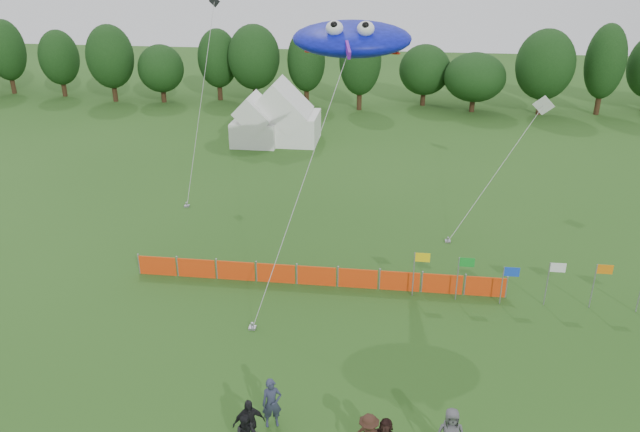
# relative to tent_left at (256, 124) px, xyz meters

# --- Properties ---
(ground) EXTENTS (160.00, 160.00, 0.00)m
(ground) POSITION_rel_tent_left_xyz_m (8.57, -31.60, -1.65)
(ground) COLOR #234C16
(ground) RESTS_ON ground
(treeline) EXTENTS (104.57, 8.78, 8.36)m
(treeline) POSITION_rel_tent_left_xyz_m (10.18, 13.32, 2.54)
(treeline) COLOR #382314
(treeline) RESTS_ON ground
(tent_left) EXTENTS (3.70, 3.70, 3.26)m
(tent_left) POSITION_rel_tent_left_xyz_m (0.00, 0.00, 0.00)
(tent_left) COLOR white
(tent_left) RESTS_ON ground
(tent_right) EXTENTS (5.44, 4.35, 3.84)m
(tent_right) POSITION_rel_tent_left_xyz_m (2.30, 0.99, 0.29)
(tent_right) COLOR white
(tent_right) RESTS_ON ground
(barrier_fence) EXTENTS (17.90, 0.06, 1.00)m
(barrier_fence) POSITION_rel_tent_left_xyz_m (7.96, -22.20, -1.15)
(barrier_fence) COLOR #E63C0C
(barrier_fence) RESTS_ON ground
(flag_row) EXTENTS (10.73, 0.25, 2.28)m
(flag_row) POSITION_rel_tent_left_xyz_m (17.68, -22.69, -0.21)
(flag_row) COLOR gray
(flag_row) RESTS_ON ground
(spectator_a) EXTENTS (0.79, 0.64, 1.88)m
(spectator_a) POSITION_rel_tent_left_xyz_m (7.73, -31.88, -0.71)
(spectator_a) COLOR #2A2F46
(spectator_a) RESTS_ON ground
(spectator_d) EXTENTS (1.16, 0.87, 1.83)m
(spectator_d) POSITION_rel_tent_left_xyz_m (7.17, -32.89, -0.73)
(spectator_d) COLOR black
(spectator_d) RESTS_ON ground
(stingray_kite) EXTENTS (6.54, 14.20, 12.26)m
(stingray_kite) POSITION_rel_tent_left_xyz_m (9.26, -19.01, 9.61)
(stingray_kite) COLOR #0F18D4
(stingray_kite) RESTS_ON ground
(small_kite_white) EXTENTS (6.70, 8.43, 6.59)m
(small_kite_white) POSITION_rel_tent_left_xyz_m (18.98, -10.55, 2.78)
(small_kite_white) COLOR silver
(small_kite_white) RESTS_ON ground
(small_kite_dark) EXTENTS (0.88, 8.19, 12.05)m
(small_kite_dark) POSITION_rel_tent_left_xyz_m (-1.25, -9.02, 5.10)
(small_kite_dark) COLOR black
(small_kite_dark) RESTS_ON ground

